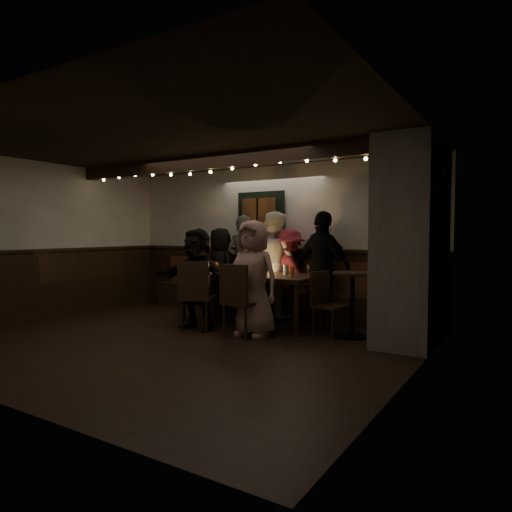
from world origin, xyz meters
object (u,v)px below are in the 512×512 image
Objects in this scene: chair_near_left at (196,292)px; high_top at (352,296)px; person_b at (244,264)px; person_d at (288,273)px; person_f at (197,279)px; dining_table at (249,278)px; person_g at (253,278)px; person_c at (274,264)px; person_a at (220,270)px; person_e at (323,267)px; chair_near_right at (238,296)px; chair_end at (325,299)px.

chair_near_left is 2.21m from high_top.
person_b reaches higher than person_d.
chair_near_left is at bearing -55.18° from person_f.
dining_table is 1.38× the size of person_g.
person_c is 1.11× the size of person_g.
person_c is at bearing 86.25° from dining_table.
person_f is (0.63, -1.42, -0.01)m from person_a.
dining_table is 1.46× the size of person_a.
person_d reaches higher than chair_near_left.
person_e is (0.93, 0.73, 0.16)m from dining_table.
person_d is (1.34, 0.09, -0.01)m from person_a.
person_g is at bearing 120.93° from person_d.
chair_near_right is at bearing 89.88° from person_e.
person_g is at bearing 11.22° from chair_near_left.
person_e is (-0.75, 0.74, 0.32)m from high_top.
person_c reaches higher than person_e.
person_g is at bearing 62.37° from chair_near_right.
person_d is at bearing 68.40° from person_f.
person_b is 1.51m from person_f.
person_f is (-0.43, -0.74, 0.03)m from dining_table.
person_d is (0.24, 0.05, -0.14)m from person_c.
person_e reaches higher than person_d.
person_g is at bearing 124.45° from person_c.
person_e is at bearing 38.33° from dining_table.
high_top is at bearing 153.73° from person_e.
chair_near_right is 1.66m from person_d.
person_c reaches higher than person_g.
chair_near_right reaches higher than dining_table.
person_e is (1.52, -0.02, 0.02)m from person_b.
person_b reaches higher than person_g.
chair_end is 1.37m from person_d.
chair_near_right is 2.13m from person_a.
high_top is at bearing 31.42° from person_g.
person_e is 1.18× the size of person_f.
chair_near_right is at bearing -5.29° from person_f.
person_a is 1.11m from person_c.
person_a is at bearing 114.26° from chair_near_left.
person_g is (1.10, -1.42, -0.07)m from person_b.
chair_end is at bearing 37.01° from person_g.
chair_end is (1.69, 0.75, -0.07)m from chair_near_left.
person_f reaches higher than chair_end.
person_a is at bearing 165.93° from high_top.
person_a is (-0.69, 1.52, 0.18)m from chair_near_left.
person_b is at bearing -148.76° from person_a.
person_e is at bearing -160.74° from person_d.
chair_end is 1.00× the size of high_top.
person_b is (-0.22, 1.59, 0.29)m from chair_near_left.
person_d is (0.29, 0.77, 0.02)m from dining_table.
person_b is (-1.92, 0.84, 0.37)m from chair_end.
chair_end is at bearing 23.77° from chair_near_left.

